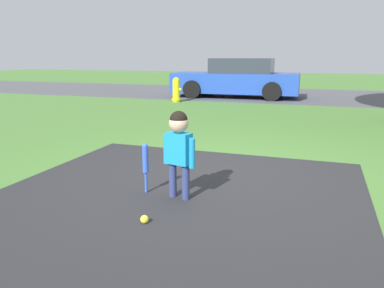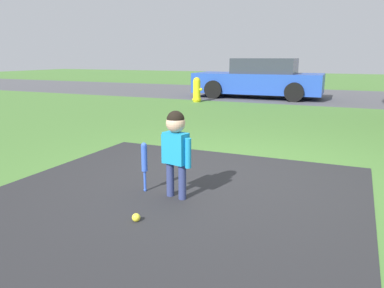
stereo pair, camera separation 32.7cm
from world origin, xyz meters
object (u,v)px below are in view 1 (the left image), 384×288
(child, at_px, (179,143))
(parked_car, at_px, (237,79))
(baseball_bat, at_px, (145,161))
(fire_hydrant, at_px, (176,90))
(sports_ball, at_px, (144,219))

(child, distance_m, parked_car, 9.95)
(child, height_order, baseball_bat, child)
(child, height_order, fire_hydrant, child)
(child, relative_size, sports_ball, 12.11)
(baseball_bat, height_order, fire_hydrant, fire_hydrant)
(child, height_order, parked_car, parked_car)
(baseball_bat, distance_m, parked_car, 9.87)
(child, distance_m, fire_hydrant, 8.34)
(sports_ball, bearing_deg, child, 83.83)
(sports_ball, height_order, parked_car, parked_car)
(fire_hydrant, relative_size, parked_car, 0.18)
(sports_ball, distance_m, parked_car, 10.61)
(baseball_bat, distance_m, fire_hydrant, 8.18)
(baseball_bat, relative_size, parked_car, 0.12)
(sports_ball, bearing_deg, baseball_bat, 114.81)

